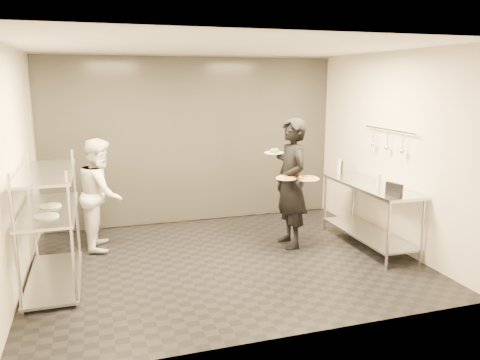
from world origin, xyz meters
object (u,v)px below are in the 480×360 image
object	(u,v)px
bottle_green	(339,167)
bottle_clear	(379,181)
salad_plate	(275,152)
pos_monitor	(394,190)
pizza_plate_far	(308,178)
waiter	(291,183)
chef	(101,194)
prep_counter	(369,204)
pizza_plate_near	(286,178)
pass_rack	(50,221)
bottle_dark	(341,167)

from	to	relation	value
bottle_green	bottle_clear	xyz separation A→B (m)	(0.06, -1.02, -0.03)
salad_plate	pos_monitor	size ratio (longest dim) A/B	1.22
pizza_plate_far	bottle_clear	distance (m)	0.99
pizza_plate_far	pos_monitor	bearing A→B (deg)	-46.22
pos_monitor	bottle_green	size ratio (longest dim) A/B	1.00
waiter	chef	world-z (taller)	waiter
prep_counter	chef	xyz separation A→B (m)	(-3.73, 1.10, 0.17)
pos_monitor	prep_counter	bearing A→B (deg)	66.85
pizza_plate_near	bottle_clear	world-z (taller)	pizza_plate_near
chef	pizza_plate_far	bearing A→B (deg)	-104.19
pass_rack	bottle_green	distance (m)	4.35
chef	pizza_plate_far	distance (m)	2.97
pass_rack	bottle_green	size ratio (longest dim) A/B	6.45
pizza_plate_near	salad_plate	xyz separation A→B (m)	(0.03, 0.52, 0.29)
waiter	pizza_plate_near	xyz separation A→B (m)	(-0.16, -0.18, 0.13)
waiter	bottle_clear	world-z (taller)	waiter
pizza_plate_far	bottle_dark	xyz separation A→B (m)	(0.90, 0.67, -0.01)
salad_plate	bottle_green	bearing A→B (deg)	6.52
chef	pass_rack	bearing A→B (deg)	156.38
waiter	chef	bearing A→B (deg)	-107.02
waiter	bottle_clear	distance (m)	1.22
pizza_plate_near	chef	bearing A→B (deg)	158.80
pass_rack	pizza_plate_near	bearing A→B (deg)	2.71
pos_monitor	salad_plate	bearing A→B (deg)	115.04
pos_monitor	waiter	bearing A→B (deg)	119.53
bottle_clear	pos_monitor	bearing A→B (deg)	-102.52
salad_plate	bottle_green	distance (m)	1.21
pizza_plate_near	pos_monitor	bearing A→B (deg)	-37.07
salad_plate	pizza_plate_near	bearing A→B (deg)	-93.24
pizza_plate_far	chef	bearing A→B (deg)	160.89
salad_plate	bottle_green	xyz separation A→B (m)	(1.17, 0.13, -0.31)
pizza_plate_far	salad_plate	xyz separation A→B (m)	(-0.30, 0.53, 0.31)
prep_counter	pizza_plate_near	distance (m)	1.34
waiter	pizza_plate_far	distance (m)	0.28
chef	pos_monitor	size ratio (longest dim) A/B	6.45
prep_counter	bottle_dark	size ratio (longest dim) A/B	8.25
chef	bottle_green	world-z (taller)	chef
pos_monitor	pizza_plate_far	bearing A→B (deg)	120.09
pos_monitor	bottle_green	xyz separation A→B (m)	(0.05, 1.52, 0.03)
chef	bottle_green	bearing A→B (deg)	-89.75
pizza_plate_far	pos_monitor	distance (m)	1.18
prep_counter	waiter	xyz separation A→B (m)	(-1.10, 0.33, 0.31)
pass_rack	bottle_dark	size ratio (longest dim) A/B	7.33
bottle_green	bottle_clear	size ratio (longest dim) A/B	1.34
salad_plate	bottle_dark	world-z (taller)	salad_plate
pizza_plate_far	bottle_clear	size ratio (longest dim) A/B	1.73
pizza_plate_near	salad_plate	size ratio (longest dim) A/B	0.93
pizza_plate_far	bottle_dark	size ratio (longest dim) A/B	1.47
pos_monitor	bottle_dark	world-z (taller)	bottle_dark
chef	pizza_plate_near	xyz separation A→B (m)	(2.47, -0.96, 0.27)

